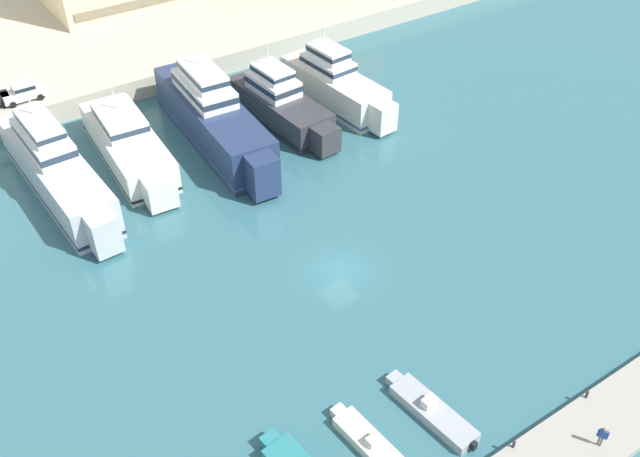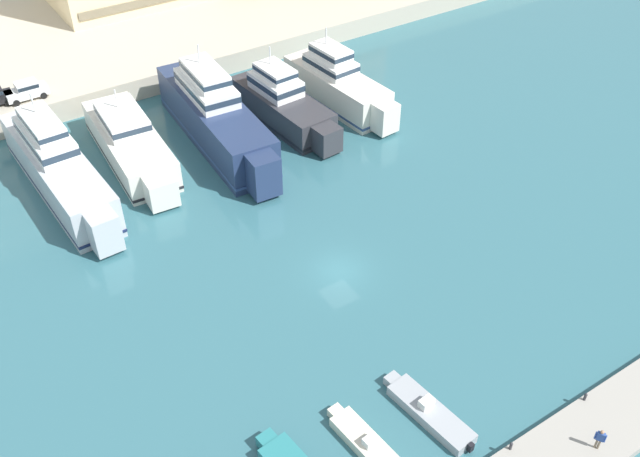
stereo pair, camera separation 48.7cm
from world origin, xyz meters
TOP-DOWN VIEW (x-y plane):
  - ground_plane at (0.00, 0.00)m, footprint 400.00×400.00m
  - yacht_silver_far_left at (-14.55, 22.16)m, footprint 4.84×21.43m
  - yacht_ivory_left at (-7.50, 23.47)m, footprint 5.64×18.03m
  - yacht_navy_mid_left at (0.64, 21.93)m, footprint 5.77×21.99m
  - yacht_charcoal_center_left at (7.89, 21.63)m, footprint 5.19×15.91m
  - yacht_ivory_center at (14.59, 21.66)m, footprint 5.15×16.28m
  - motorboat_cream_center_left at (-7.47, -14.46)m, footprint 2.18×7.80m
  - motorboat_grey_center at (-2.89, -14.11)m, footprint 2.43×7.25m
  - car_white_center at (-13.15, 36.16)m, footprint 4.12×1.96m
  - pedestrian_mid_deck at (3.66, -21.69)m, footprint 0.43×0.57m
  - bollard_west_mid at (-0.68, -18.94)m, footprint 0.20×0.20m
  - bollard_east_mid at (5.83, -18.94)m, footprint 0.20×0.20m

SIDE VIEW (x-z plane):
  - ground_plane at x=0.00m, z-range 0.00..0.00m
  - motorboat_cream_center_left at x=-7.47m, z-range -0.25..1.03m
  - motorboat_grey_center at x=-2.89m, z-range -0.27..1.07m
  - bollard_west_mid at x=-0.68m, z-range 0.67..1.28m
  - bollard_east_mid at x=5.83m, z-range 0.67..1.28m
  - pedestrian_mid_deck at x=3.66m, z-range 0.80..2.48m
  - yacht_ivory_left at x=-7.50m, z-range -1.33..4.98m
  - yacht_charcoal_center_left at x=7.89m, z-range -1.68..5.81m
  - yacht_ivory_center at x=14.59m, z-range -1.69..6.14m
  - yacht_silver_far_left at x=-14.55m, z-range -1.75..6.83m
  - yacht_navy_mid_left at x=0.64m, z-range -1.77..7.27m
  - car_white_center at x=-13.15m, z-range 2.41..4.21m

